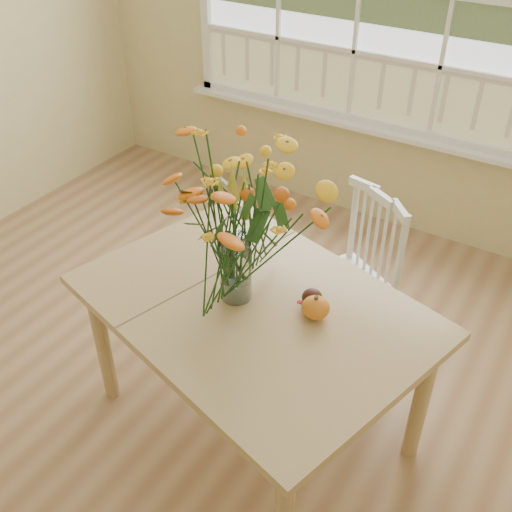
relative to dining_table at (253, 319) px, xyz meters
The scene contains 8 objects.
floor 0.85m from the dining_table, 152.45° to the right, with size 4.00×4.50×0.01m, color #9C6F4B.
wall_back 2.17m from the dining_table, 103.69° to the left, with size 4.00×0.02×2.70m, color beige.
dining_table is the anchor object (origin of this frame).
windsor_chair 0.73m from the dining_table, 76.76° to the left, with size 0.56×0.56×0.90m.
flower_vase 0.52m from the dining_table, behind, with size 0.59×0.59×0.70m.
pumpkin 0.29m from the dining_table, 12.19° to the left, with size 0.11×0.11×0.09m, color orange.
turkey_figurine 0.18m from the dining_table, behind, with size 0.11×0.10×0.11m.
dark_gourd 0.27m from the dining_table, 27.59° to the left, with size 0.13×0.12×0.07m.
Camera 1 is at (1.47, -1.30, 2.32)m, focal length 42.00 mm.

